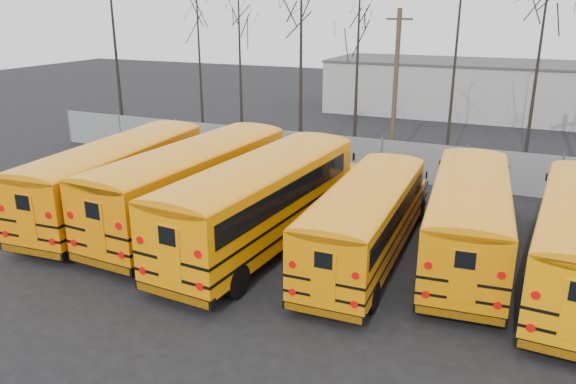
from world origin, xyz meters
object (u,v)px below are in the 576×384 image
at_px(bus_b, 196,178).
at_px(utility_pole_left, 395,86).
at_px(bus_e, 469,211).
at_px(bus_d, 367,215).
at_px(bus_c, 265,194).

relative_size(bus_b, utility_pole_left, 1.46).
distance_m(bus_e, utility_pole_left, 12.60).
bearing_deg(bus_d, bus_c, -178.46).
relative_size(bus_c, bus_e, 1.11).
height_order(bus_e, utility_pole_left, utility_pole_left).
bearing_deg(bus_b, bus_e, 8.90).
relative_size(bus_e, utility_pole_left, 1.31).
relative_size(bus_b, bus_c, 1.00).
bearing_deg(bus_d, bus_e, 24.34).
relative_size(bus_b, bus_e, 1.11).
relative_size(bus_b, bus_d, 1.17).
xyz_separation_m(bus_d, utility_pole_left, (-2.22, 12.65, 2.50)).
height_order(bus_d, bus_e, bus_e).
xyz_separation_m(bus_c, bus_d, (3.65, 0.18, -0.27)).
bearing_deg(bus_e, bus_b, -179.89).
relative_size(bus_d, bus_e, 0.95).
xyz_separation_m(bus_b, utility_pole_left, (4.72, 12.07, 2.23)).
bearing_deg(utility_pole_left, bus_c, -83.15).
bearing_deg(bus_c, bus_d, 7.29).
relative_size(bus_c, utility_pole_left, 1.46).
distance_m(bus_c, bus_d, 3.66).
bearing_deg(bus_c, utility_pole_left, 88.10).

